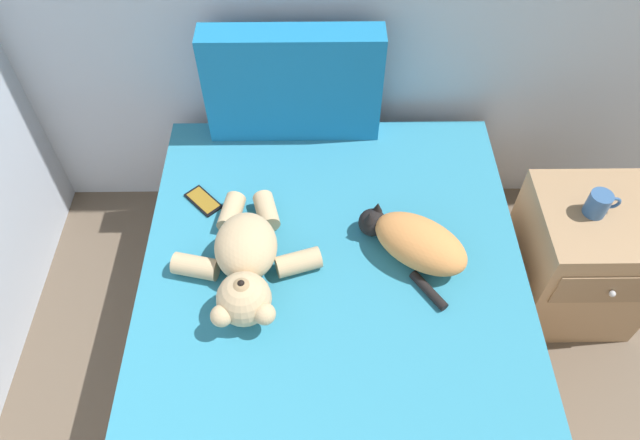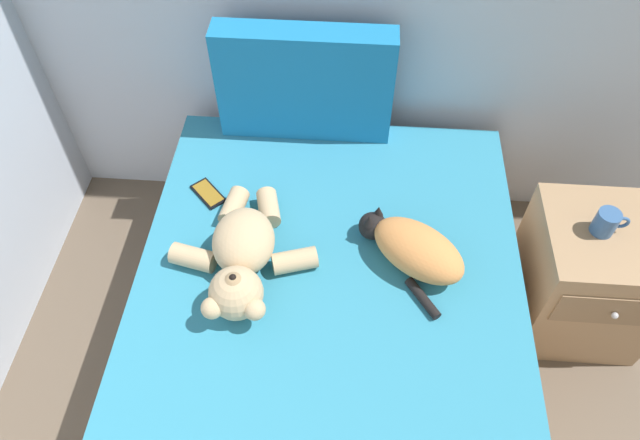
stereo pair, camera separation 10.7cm
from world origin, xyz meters
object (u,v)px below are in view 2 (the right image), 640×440
bed (325,365)px  mug (607,222)px  cat (413,248)px  nightstand (587,278)px  teddy_bear (242,257)px  patterned_cushion (305,84)px  cell_phone (208,193)px

bed → mug: mug is taller
bed → cat: cat is taller
mug → nightstand: bearing=-4.6°
bed → mug: (0.95, 0.43, 0.36)m
nightstand → cat: bearing=-168.8°
bed → nightstand: size_ratio=3.41×
mug → teddy_bear: bearing=-169.4°
mug → patterned_cushion: bearing=156.0°
mug → bed: bearing=-155.5°
cat → patterned_cushion: bearing=123.7°
patterned_cushion → nightstand: (1.14, -0.49, -0.49)m
patterned_cushion → nightstand: bearing=-23.2°
patterned_cushion → cell_phone: (-0.34, -0.39, -0.23)m
bed → nightstand: bearing=23.1°
nightstand → cell_phone: bearing=176.0°
patterned_cushion → mug: (1.09, -0.49, -0.15)m
cat → mug: size_ratio=3.35×
cat → teddy_bear: bearing=-171.6°
nightstand → patterned_cushion: bearing=156.8°
mug → cell_phone: bearing=176.0°
bed → cell_phone: bearing=132.2°
bed → patterned_cushion: (-0.14, 0.92, 0.51)m
bed → cat: size_ratio=4.98×
cell_phone → mug: 1.43m
cell_phone → bed: bearing=-47.8°
cat → teddy_bear: (-0.57, -0.08, 0.01)m
bed → cell_phone: 0.77m
teddy_bear → cell_phone: bearing=119.8°
patterned_cushion → teddy_bear: patterned_cushion is taller
bed → patterned_cushion: bearing=98.9°
nightstand → mug: (-0.05, 0.00, 0.34)m
bed → cell_phone: (-0.48, 0.53, 0.28)m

